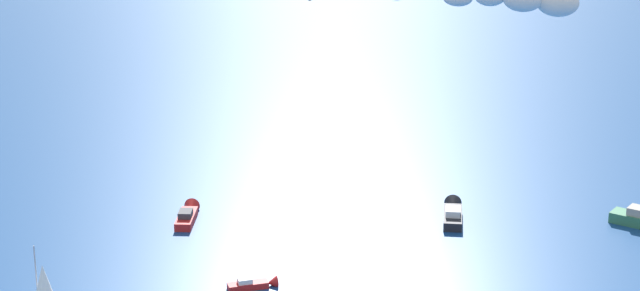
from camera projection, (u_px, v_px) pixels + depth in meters
motorboat_far_port at (453, 213)px, 149.13m from camera, size 9.62×3.17×2.75m
motorboat_offshore at (255, 284)px, 128.13m from camera, size 3.35×6.06×1.71m
motorboat_ahead at (188, 215)px, 148.72m from camera, size 8.43×2.20×2.45m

